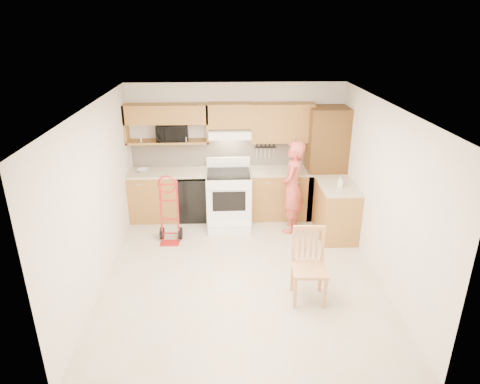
{
  "coord_description": "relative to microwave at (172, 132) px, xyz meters",
  "views": [
    {
      "loc": [
        -0.25,
        -5.45,
        3.54
      ],
      "look_at": [
        0.0,
        0.5,
        1.1
      ],
      "focal_mm": 31.63,
      "sensor_mm": 36.0,
      "label": 1
    }
  ],
  "objects": [
    {
      "name": "microwave",
      "position": [
        0.0,
        0.0,
        0.0
      ],
      "size": [
        0.59,
        0.42,
        0.31
      ],
      "primitive_type": "imported",
      "rotation": [
        0.0,
        0.0,
        0.06
      ],
      "color": "black",
      "rests_on": "upper_shelf_mw"
    },
    {
      "name": "soap_bottle",
      "position": [
        2.86,
        -1.02,
        -0.61
      ],
      "size": [
        0.11,
        0.11,
        0.19
      ],
      "primitive_type": "imported",
      "rotation": [
        0.0,
        0.0,
        -0.3
      ],
      "color": "white",
      "rests_on": "countertop_return"
    },
    {
      "name": "wall_left",
      "position": [
        -0.85,
        -2.08,
        -0.4
      ],
      "size": [
        0.02,
        4.5,
        2.5
      ],
      "primitive_type": "cube",
      "color": "white",
      "rests_on": "ground"
    },
    {
      "name": "countertop_return",
      "position": [
        2.86,
        -0.94,
        -0.73
      ],
      "size": [
        0.63,
        1.0,
        0.04
      ],
      "primitive_type": "cube",
      "color": "#C3B38C",
      "rests_on": "cab_return_right"
    },
    {
      "name": "range_hood",
      "position": [
        1.04,
        -0.06,
        -0.02
      ],
      "size": [
        0.76,
        0.46,
        0.14
      ],
      "primitive_type": "cube",
      "color": "white",
      "rests_on": "wall_back"
    },
    {
      "name": "knife_strip",
      "position": [
        1.71,
        0.12,
        -0.41
      ],
      "size": [
        0.4,
        0.05,
        0.29
      ],
      "primitive_type": null,
      "color": "black",
      "rests_on": "backsplash"
    },
    {
      "name": "dining_chair",
      "position": [
        2.03,
        -2.79,
        -1.14
      ],
      "size": [
        0.48,
        0.52,
        1.01
      ],
      "primitive_type": null,
      "rotation": [
        0.0,
        0.0,
        -0.05
      ],
      "color": "#DA9352",
      "rests_on": "ground"
    },
    {
      "name": "countertop_left",
      "position": [
        -0.09,
        -0.13,
        -0.73
      ],
      "size": [
        1.5,
        0.63,
        0.04
      ],
      "primitive_type": "cube",
      "color": "#C3B38C",
      "rests_on": "lower_cab_left"
    },
    {
      "name": "wall_front",
      "position": [
        1.16,
        -4.34,
        -0.4
      ],
      "size": [
        4.0,
        0.02,
        2.5
      ],
      "primitive_type": "cube",
      "color": "white",
      "rests_on": "ground"
    },
    {
      "name": "countertop_right",
      "position": [
        1.99,
        -0.13,
        -0.73
      ],
      "size": [
        1.14,
        0.63,
        0.04
      ],
      "primitive_type": "cube",
      "color": "#C3B38C",
      "rests_on": "lower_cab_right"
    },
    {
      "name": "ceiling",
      "position": [
        1.16,
        -2.08,
        0.86
      ],
      "size": [
        4.0,
        4.5,
        0.02
      ],
      "primitive_type": "cube",
      "color": "white",
      "rests_on": "ground"
    },
    {
      "name": "floor",
      "position": [
        1.16,
        -2.08,
        -1.66
      ],
      "size": [
        4.0,
        4.5,
        0.02
      ],
      "primitive_type": "cube",
      "color": "#C7B796",
      "rests_on": "ground"
    },
    {
      "name": "dishwasher",
      "position": [
        0.36,
        -0.14,
        -1.22
      ],
      "size": [
        0.6,
        0.6,
        0.85
      ],
      "primitive_type": "cube",
      "color": "black",
      "rests_on": "ground"
    },
    {
      "name": "upper_shelf_mw",
      "position": [
        -0.09,
        0.0,
        -0.18
      ],
      "size": [
        1.5,
        0.33,
        0.04
      ],
      "primitive_type": "cube",
      "color": "#AE7738",
      "rests_on": "wall_back"
    },
    {
      "name": "upper_cab_left",
      "position": [
        -0.09,
        0.0,
        0.33
      ],
      "size": [
        1.5,
        0.33,
        0.34
      ],
      "primitive_type": "cube",
      "color": "#AE7738",
      "rests_on": "wall_back"
    },
    {
      "name": "upper_cab_center",
      "position": [
        1.04,
        0.0,
        0.29
      ],
      "size": [
        0.76,
        0.33,
        0.44
      ],
      "primitive_type": "cube",
      "color": "#AE7738",
      "rests_on": "wall_back"
    },
    {
      "name": "wall_back",
      "position": [
        1.16,
        0.17,
        -0.4
      ],
      "size": [
        4.0,
        0.02,
        2.5
      ],
      "primitive_type": "cube",
      "color": "white",
      "rests_on": "ground"
    },
    {
      "name": "lower_cab_right",
      "position": [
        1.99,
        -0.14,
        -1.2
      ],
      "size": [
        1.14,
        0.6,
        0.9
      ],
      "primitive_type": "cube",
      "color": "#AE7738",
      "rests_on": "ground"
    },
    {
      "name": "cab_return_right",
      "position": [
        2.86,
        -0.94,
        -1.2
      ],
      "size": [
        0.6,
        1.0,
        0.9
      ],
      "primitive_type": "cube",
      "color": "#AE7738",
      "rests_on": "ground"
    },
    {
      "name": "lower_cab_left",
      "position": [
        -0.39,
        -0.14,
        -1.2
      ],
      "size": [
        0.9,
        0.6,
        0.9
      ],
      "primitive_type": "cube",
      "color": "#AE7738",
      "rests_on": "ground"
    },
    {
      "name": "backsplash",
      "position": [
        1.16,
        0.15,
        -0.45
      ],
      "size": [
        3.92,
        0.03,
        0.55
      ],
      "primitive_type": "cube",
      "color": "beige",
      "rests_on": "wall_back"
    },
    {
      "name": "bowl",
      "position": [
        -0.56,
        -0.13,
        -0.68
      ],
      "size": [
        0.27,
        0.27,
        0.05
      ],
      "primitive_type": "imported",
      "rotation": [
        0.0,
        0.0,
        -0.35
      ],
      "color": "white",
      "rests_on": "countertop_left"
    },
    {
      "name": "wall_right",
      "position": [
        3.17,
        -2.08,
        -0.4
      ],
      "size": [
        0.02,
        4.5,
        2.5
      ],
      "primitive_type": "cube",
      "color": "white",
      "rests_on": "ground"
    },
    {
      "name": "hand_truck",
      "position": [
        -0.01,
        -1.09,
        -1.11
      ],
      "size": [
        0.44,
        0.41,
        1.08
      ],
      "primitive_type": null,
      "rotation": [
        0.0,
        0.0,
        -0.04
      ],
      "color": "#B2181B",
      "rests_on": "ground"
    },
    {
      "name": "person",
      "position": [
        2.11,
        -0.74,
        -0.82
      ],
      "size": [
        0.58,
        0.7,
        1.65
      ],
      "primitive_type": "imported",
      "rotation": [
        0.0,
        0.0,
        -1.94
      ],
      "color": "#C74A3F",
      "rests_on": "ground"
    },
    {
      "name": "range",
      "position": [
        1.01,
        -0.46,
        -1.06
      ],
      "size": [
        0.8,
        1.05,
        1.18
      ],
      "primitive_type": null,
      "color": "white",
      "rests_on": "ground"
    },
    {
      "name": "pantry_tall",
      "position": [
        2.81,
        -0.14,
        -0.6
      ],
      "size": [
        0.7,
        0.6,
        2.1
      ],
      "primitive_type": "cube",
      "color": "#53381B",
      "rests_on": "ground"
    },
    {
      "name": "upper_cab_right",
      "position": [
        1.99,
        0.0,
        0.15
      ],
      "size": [
        1.14,
        0.33,
        0.7
      ],
      "primitive_type": "cube",
      "color": "#AE7738",
      "rests_on": "wall_back"
    }
  ]
}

